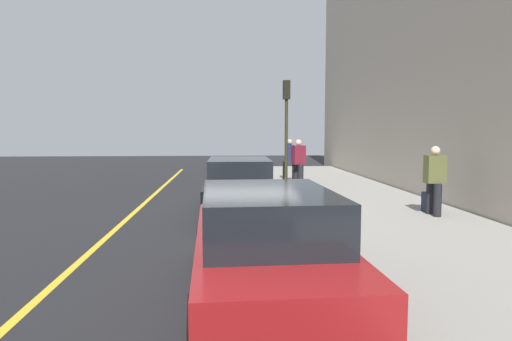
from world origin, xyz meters
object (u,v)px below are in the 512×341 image
Objects in this scene: pedestrian_burgundy_coat at (298,161)px; traffic_light_pole at (286,114)px; rolling_suitcase at (428,202)px; parked_car_red at (266,245)px; pedestrian_navy_coat at (290,159)px; parked_car_black at (239,186)px; pedestrian_olive_coat at (434,179)px.

traffic_light_pole reaches higher than pedestrian_burgundy_coat.
rolling_suitcase is (-5.55, -2.49, -0.69)m from pedestrian_burgundy_coat.
parked_car_red is 2.72× the size of pedestrian_navy_coat.
parked_car_black is at bearing 157.98° from traffic_light_pole.
parked_car_red is at bearing 168.41° from pedestrian_burgundy_coat.
parked_car_red is 7.16m from rolling_suitcase.
parked_car_black is at bearing 79.63° from rolling_suitcase.
pedestrian_olive_coat is 7.84m from pedestrian_navy_coat.
traffic_light_pole is at bearing 27.34° from rolling_suitcase.
pedestrian_burgundy_coat is 2.03× the size of rolling_suitcase.
pedestrian_navy_coat is at bearing 18.96° from pedestrian_olive_coat.
pedestrian_burgundy_coat reaches higher than rolling_suitcase.
traffic_light_pole is at bearing -9.17° from parked_car_red.
traffic_light_pole is (6.15, 2.87, 1.80)m from pedestrian_olive_coat.
traffic_light_pole is (11.06, -1.79, 2.11)m from parked_car_red.
parked_car_red is at bearing 136.50° from pedestrian_olive_coat.
parked_car_red is 6.26m from parked_car_black.
rolling_suitcase is at bearing -152.66° from traffic_light_pole.
pedestrian_burgundy_coat reaches higher than pedestrian_olive_coat.
pedestrian_olive_coat is at bearing -158.05° from pedestrian_burgundy_coat.
pedestrian_navy_coat is 2.21m from traffic_light_pole.
pedestrian_navy_coat reaches higher than rolling_suitcase.
traffic_light_pole is 6.87m from rolling_suitcase.
pedestrian_navy_coat is (12.33, -2.11, 0.33)m from parked_car_red.
parked_car_red is 11.15m from pedestrian_burgundy_coat.
pedestrian_olive_coat is at bearing -105.64° from parked_car_black.
rolling_suitcase is (5.36, -4.73, -0.35)m from parked_car_red.
parked_car_black is at bearing 159.51° from pedestrian_navy_coat.
parked_car_black is 5.59m from traffic_light_pole.
traffic_light_pole reaches higher than pedestrian_navy_coat.
pedestrian_olive_coat is 6.48m from pedestrian_burgundy_coat.
pedestrian_burgundy_coat reaches higher than parked_car_red.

